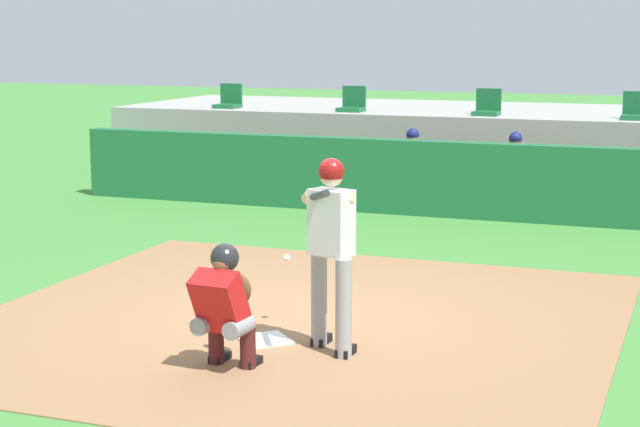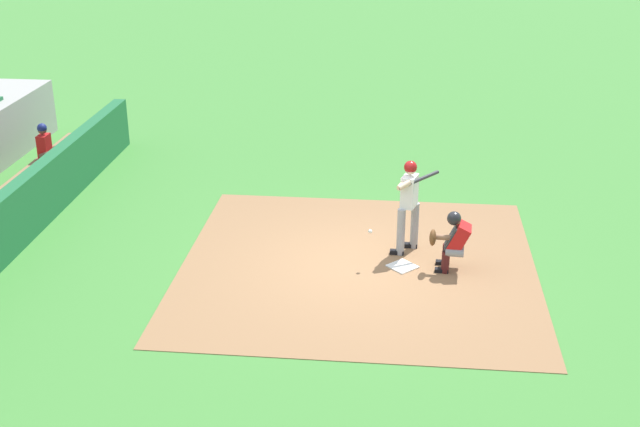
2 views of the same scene
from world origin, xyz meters
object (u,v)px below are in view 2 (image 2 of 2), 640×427
home_plate (402,266)px  catcher_crouched (452,239)px  dugout_player_2 (50,150)px  batter_at_plate (409,201)px

home_plate → catcher_crouched: 1.04m
home_plate → dugout_player_2: 9.05m
batter_at_plate → catcher_crouched: size_ratio=0.98×
catcher_crouched → dugout_player_2: dugout_player_2 is taller
home_plate → dugout_player_2: size_ratio=0.34×
batter_at_plate → dugout_player_2: size_ratio=1.39×
catcher_crouched → dugout_player_2: bearing=66.7°
home_plate → batter_at_plate: size_ratio=0.24×
batter_at_plate → dugout_player_2: 8.83m
home_plate → batter_at_plate: (0.69, -0.07, 1.01)m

